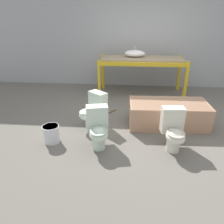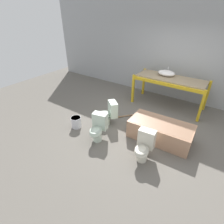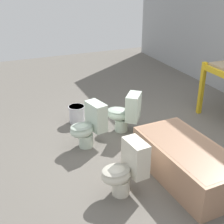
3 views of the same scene
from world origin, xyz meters
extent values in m
plane|color=#666059|center=(0.00, 0.00, 0.00)|extent=(12.00, 12.00, 0.00)
cube|color=gold|center=(-1.07, 1.07, 0.48)|extent=(0.07, 0.07, 0.96)
cube|color=tan|center=(0.44, -0.28, 0.23)|extent=(1.49, 0.78, 0.45)
cube|color=#977056|center=(0.44, -0.28, 0.36)|extent=(1.41, 0.70, 0.19)
cylinder|color=silver|center=(-0.77, -1.20, 0.10)|extent=(0.21, 0.21, 0.20)
ellipsoid|color=silver|center=(-0.76, -1.26, 0.29)|extent=(0.36, 0.41, 0.20)
ellipsoid|color=#A3B3A3|center=(-0.76, -1.26, 0.35)|extent=(0.34, 0.39, 0.03)
cube|color=silver|center=(-0.81, -1.02, 0.44)|extent=(0.38, 0.26, 0.42)
cylinder|color=silver|center=(0.40, -1.17, 0.10)|extent=(0.21, 0.21, 0.20)
ellipsoid|color=silver|center=(0.41, -1.23, 0.29)|extent=(0.32, 0.38, 0.20)
ellipsoid|color=#B3AF9F|center=(0.41, -1.23, 0.35)|extent=(0.30, 0.36, 0.03)
cube|color=silver|center=(0.38, -0.98, 0.44)|extent=(0.36, 0.22, 0.42)
cylinder|color=silver|center=(-1.02, -0.51, 0.10)|extent=(0.21, 0.21, 0.20)
ellipsoid|color=silver|center=(-1.06, -0.56, 0.29)|extent=(0.45, 0.46, 0.20)
ellipsoid|color=#A3B3A3|center=(-1.06, -0.56, 0.35)|extent=(0.43, 0.43, 0.03)
cube|color=silver|center=(-0.89, -0.36, 0.44)|extent=(0.39, 0.36, 0.42)
cylinder|color=silver|center=(-1.58, -1.09, 0.15)|extent=(0.26, 0.26, 0.30)
cylinder|color=silver|center=(-1.58, -1.09, 0.29)|extent=(0.28, 0.28, 0.02)
cylinder|color=#8C6B4C|center=(-0.77, 0.11, 0.02)|extent=(0.37, 0.43, 0.04)
camera|label=1|loc=(-0.31, -4.15, 1.99)|focal=35.00mm
camera|label=2|loc=(1.41, -3.72, 2.77)|focal=28.00mm
camera|label=3|loc=(3.06, -2.42, 2.45)|focal=50.00mm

